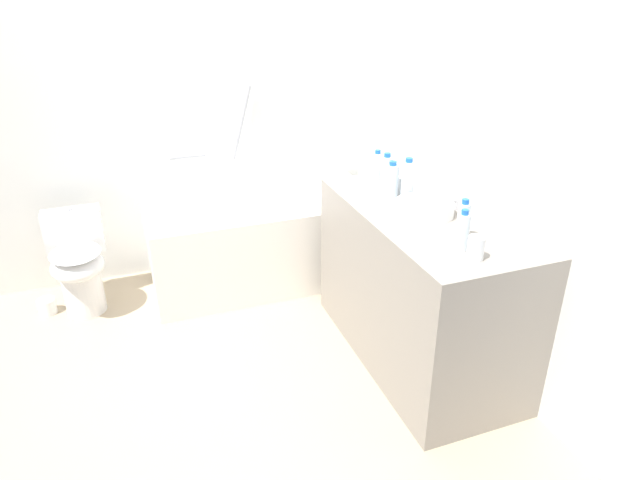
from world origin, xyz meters
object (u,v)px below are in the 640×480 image
at_px(bathtub, 264,237).
at_px(sink_faucet, 455,205).
at_px(toilet, 79,264).
at_px(sink_basin, 424,208).
at_px(water_bottle_1, 386,172).
at_px(drinking_glass_1, 402,185).
at_px(drinking_glass_2, 388,176).
at_px(drinking_glass_0, 476,248).
at_px(water_bottle_3, 392,181).
at_px(water_bottle_0, 377,167).
at_px(water_bottle_5, 463,231).
at_px(water_bottle_2, 463,221).
at_px(water_bottle_4, 408,181).
at_px(toilet_paper_roll, 47,306).

relative_size(bathtub, sink_faucet, 10.31).
relative_size(toilet, sink_faucet, 4.29).
height_order(sink_basin, water_bottle_1, water_bottle_1).
distance_m(drinking_glass_1, drinking_glass_2, 0.17).
xyz_separation_m(drinking_glass_0, drinking_glass_2, (0.09, 0.99, -0.00)).
bearing_deg(water_bottle_3, toilet, 151.53).
height_order(bathtub, sink_faucet, bathtub).
height_order(water_bottle_0, water_bottle_3, water_bottle_3).
height_order(water_bottle_1, water_bottle_5, water_bottle_1).
bearing_deg(sink_basin, drinking_glass_0, -95.30).
bearing_deg(bathtub, water_bottle_3, -62.32).
relative_size(bathtub, water_bottle_2, 7.93).
bearing_deg(water_bottle_5, bathtub, 107.04).
distance_m(bathtub, water_bottle_0, 1.06).
relative_size(water_bottle_4, drinking_glass_1, 2.50).
relative_size(bathtub, water_bottle_1, 7.48).
distance_m(water_bottle_4, water_bottle_5, 0.62).
bearing_deg(drinking_glass_2, toilet, 158.62).
xyz_separation_m(water_bottle_0, toilet_paper_roll, (-2.00, 0.65, -0.91)).
relative_size(water_bottle_1, water_bottle_4, 0.89).
distance_m(water_bottle_1, drinking_glass_0, 0.92).
distance_m(sink_faucet, water_bottle_4, 0.28).
bearing_deg(bathtub, water_bottle_1, -56.02).
height_order(water_bottle_2, toilet_paper_roll, water_bottle_2).
relative_size(water_bottle_0, drinking_glass_2, 1.95).
height_order(water_bottle_4, drinking_glass_2, water_bottle_4).
distance_m(drinking_glass_0, drinking_glass_1, 0.83).
relative_size(bathtub, sink_basin, 5.19).
relative_size(bathtub, toilet_paper_roll, 14.24).
bearing_deg(sink_basin, toilet_paper_roll, 148.69).
bearing_deg(toilet_paper_roll, toilet, -6.46).
distance_m(water_bottle_0, drinking_glass_0, 1.07).
relative_size(water_bottle_2, drinking_glass_0, 1.91).
bearing_deg(sink_faucet, toilet_paper_roll, 150.87).
height_order(bathtub, water_bottle_1, bathtub).
relative_size(sink_basin, drinking_glass_1, 3.20).
relative_size(bathtub, water_bottle_0, 8.42).
xyz_separation_m(drinking_glass_0, drinking_glass_1, (0.09, 0.82, -0.00)).
distance_m(sink_basin, drinking_glass_1, 0.32).
bearing_deg(toilet, water_bottle_0, 69.24).
height_order(drinking_glass_0, drinking_glass_1, drinking_glass_0).
bearing_deg(drinking_glass_0, drinking_glass_2, 84.83).
distance_m(water_bottle_3, toilet_paper_roll, 2.35).
distance_m(water_bottle_1, toilet_paper_roll, 2.33).
xyz_separation_m(water_bottle_1, water_bottle_4, (0.02, -0.20, 0.01)).
bearing_deg(water_bottle_2, water_bottle_4, 89.49).
bearing_deg(water_bottle_3, drinking_glass_0, -89.76).
height_order(bathtub, drinking_glass_1, bathtub).
bearing_deg(water_bottle_1, sink_basin, -88.54).
bearing_deg(toilet_paper_roll, water_bottle_3, -26.09).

